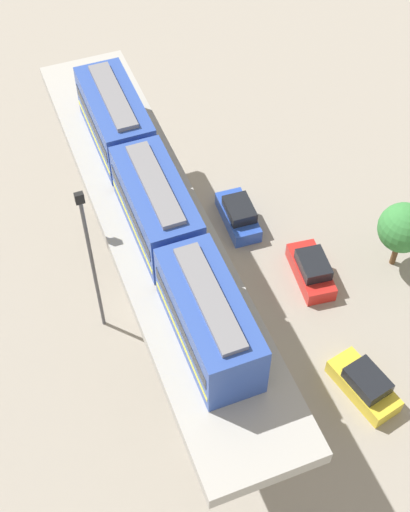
{
  "coord_description": "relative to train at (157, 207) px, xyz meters",
  "views": [
    {
      "loc": [
        6.18,
        23.27,
        34.35
      ],
      "look_at": [
        -2.5,
        0.76,
        4.93
      ],
      "focal_mm": 49.32,
      "sensor_mm": 36.0,
      "label": 1
    }
  ],
  "objects": [
    {
      "name": "signal_post",
      "position": [
        3.4,
        -1.15,
        -3.81
      ],
      "size": [
        0.44,
        0.28,
        10.82
      ],
      "color": "#4C4C51",
      "rests_on": "ground"
    },
    {
      "name": "ground_plane",
      "position": [
        0.0,
        -0.76,
        -9.75
      ],
      "size": [
        120.0,
        120.0,
        0.0
      ],
      "primitive_type": "plane",
      "color": "gray"
    },
    {
      "name": "tree_near_viaduct",
      "position": [
        -14.73,
        0.94,
        -6.49
      ],
      "size": [
        3.04,
        3.04,
        4.8
      ],
      "color": "brown",
      "rests_on": "ground"
    },
    {
      "name": "parked_car_blue",
      "position": [
        -7.01,
        -5.65,
        -9.01
      ],
      "size": [
        2.04,
        4.3,
        1.76
      ],
      "rotation": [
        0.0,
        0.0,
        -0.06
      ],
      "color": "#284CB7",
      "rests_on": "ground"
    },
    {
      "name": "parked_car_yellow",
      "position": [
        -8.52,
        8.25,
        -9.01
      ],
      "size": [
        2.64,
        4.48,
        1.76
      ],
      "rotation": [
        0.0,
        0.0,
        0.21
      ],
      "color": "yellow",
      "rests_on": "ground"
    },
    {
      "name": "train",
      "position": [
        0.0,
        0.0,
        0.0
      ],
      "size": [
        2.64,
        20.5,
        3.24
      ],
      "color": "#2D4CA5",
      "rests_on": "viaduct"
    },
    {
      "name": "parked_car_red",
      "position": [
        -9.4,
        0.15,
        -9.01
      ],
      "size": [
        2.28,
        4.38,
        1.76
      ],
      "rotation": [
        0.0,
        0.0,
        -0.12
      ],
      "color": "red",
      "rests_on": "ground"
    },
    {
      "name": "viaduct",
      "position": [
        0.0,
        -0.76,
        -3.58
      ],
      "size": [
        5.2,
        28.85,
        8.22
      ],
      "color": "#A8A59E",
      "rests_on": "ground"
    }
  ]
}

